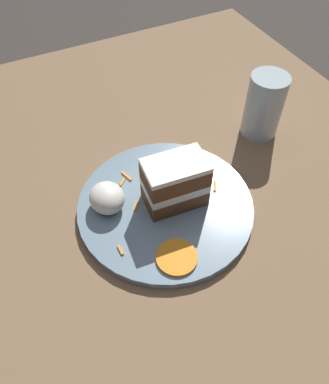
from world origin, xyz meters
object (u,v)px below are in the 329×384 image
object	(u,v)px
plate	(165,206)
orange_garnish	(177,257)
cream_dollop	(106,197)
cake_slice	(175,183)
drinking_glass	(263,110)

from	to	relation	value
plate	orange_garnish	size ratio (longest dim) A/B	4.68
cream_dollop	orange_garnish	xyz separation A→B (m)	(0.14, 0.06, -0.02)
cake_slice	cream_dollop	distance (m)	0.11
plate	cream_dollop	xyz separation A→B (m)	(-0.04, -0.08, 0.03)
plate	cake_slice	xyz separation A→B (m)	(0.00, 0.02, 0.05)
cake_slice	cream_dollop	bearing A→B (deg)	-106.43
plate	cream_dollop	distance (m)	0.10
cake_slice	drinking_glass	bearing A→B (deg)	116.09
cream_dollop	drinking_glass	distance (m)	0.35
cake_slice	orange_garnish	xyz separation A→B (m)	(0.10, -0.05, -0.04)
cream_dollop	orange_garnish	bearing A→B (deg)	21.67
cream_dollop	drinking_glass	size ratio (longest dim) A/B	0.50
cream_dollop	plate	bearing A→B (deg)	64.55
orange_garnish	cake_slice	bearing A→B (deg)	154.28
cake_slice	drinking_glass	size ratio (longest dim) A/B	0.81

